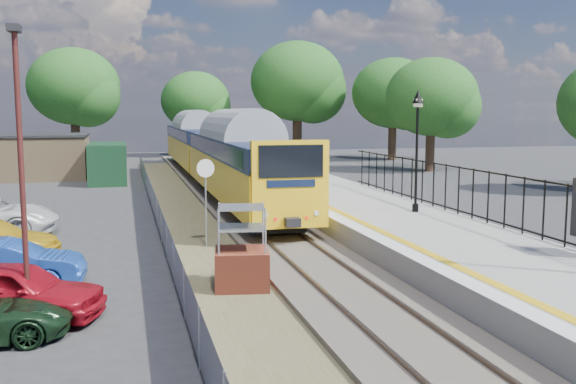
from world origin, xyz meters
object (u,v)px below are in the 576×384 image
object	(u,v)px
train	(211,148)
carpark_lamp	(21,157)
victorian_lamp_north	(417,122)
speed_sign	(206,187)
brick_plinth	(242,249)
car_blue	(8,264)
car_red	(15,291)

from	to	relation	value
train	carpark_lamp	size ratio (longest dim) A/B	6.30
victorian_lamp_north	train	world-z (taller)	victorian_lamp_north
victorian_lamp_north	carpark_lamp	bearing A→B (deg)	-149.26
victorian_lamp_north	speed_sign	distance (m)	8.36
brick_plinth	car_blue	distance (m)	6.29
train	brick_plinth	xyz separation A→B (m)	(-2.50, -24.93, -1.25)
car_blue	carpark_lamp	bearing A→B (deg)	-160.80
train	victorian_lamp_north	bearing A→B (deg)	-74.43
brick_plinth	car_blue	size ratio (longest dim) A/B	0.58
carpark_lamp	speed_sign	bearing A→B (deg)	56.05
brick_plinth	speed_sign	world-z (taller)	speed_sign
car_red	train	bearing A→B (deg)	1.25
speed_sign	car_red	distance (m)	8.53
victorian_lamp_north	speed_sign	bearing A→B (deg)	-176.31
carpark_lamp	car_blue	xyz separation A→B (m)	(-0.96, 3.46, -3.09)
brick_plinth	speed_sign	size ratio (longest dim) A/B	0.73
brick_plinth	speed_sign	bearing A→B (deg)	92.81
train	brick_plinth	bearing A→B (deg)	-95.73
victorian_lamp_north	carpark_lamp	xyz separation A→B (m)	(-12.87, -7.65, -0.57)
train	speed_sign	distance (m)	19.74
victorian_lamp_north	car_red	bearing A→B (deg)	-151.53
speed_sign	car_blue	world-z (taller)	speed_sign
speed_sign	car_red	world-z (taller)	speed_sign
brick_plinth	speed_sign	xyz separation A→B (m)	(-0.26, 5.39, 1.05)
victorian_lamp_north	train	bearing A→B (deg)	105.57
victorian_lamp_north	brick_plinth	xyz separation A→B (m)	(-7.80, -5.91, -3.21)
brick_plinth	car_red	xyz separation A→B (m)	(-5.41, -1.25, -0.41)
carpark_lamp	car_blue	world-z (taller)	carpark_lamp
train	carpark_lamp	xyz separation A→B (m)	(-7.57, -26.67, 1.39)
victorian_lamp_north	car_blue	xyz separation A→B (m)	(-13.83, -4.19, -3.65)
train	brick_plinth	world-z (taller)	train
victorian_lamp_north	car_blue	size ratio (longest dim) A/B	1.18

